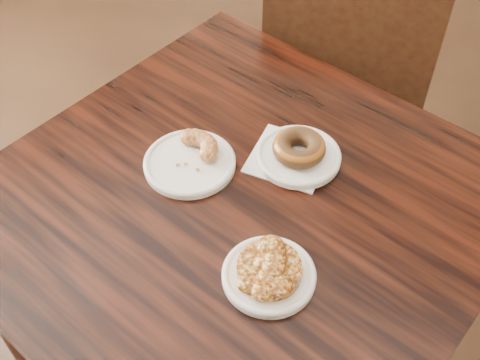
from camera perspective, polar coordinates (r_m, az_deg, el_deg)
The scene contains 9 objects.
cafe_table at distance 1.41m, azimuth -0.03°, elevation -11.65°, with size 0.88×0.88×0.75m, color black.
chair_far at distance 1.87m, azimuth 10.27°, elevation 9.37°, with size 0.48×0.48×0.90m, color black, non-canonical shape.
napkin at distance 1.18m, azimuth 4.68°, elevation 2.14°, with size 0.14×0.14×0.00m, color silver.
plate_donut at distance 1.17m, azimuth 5.54°, elevation 2.25°, with size 0.17×0.17×0.01m, color white.
plate_cruller at distance 1.16m, azimuth -4.80°, elevation 1.59°, with size 0.18×0.18×0.01m, color white.
plate_fritter at distance 1.00m, azimuth 2.75°, elevation -9.05°, with size 0.16×0.16×0.01m, color white.
glazed_donut at distance 1.16m, azimuth 5.63°, elevation 3.09°, with size 0.10×0.10×0.04m, color #8D4514.
apple_fritter at distance 0.98m, azimuth 2.80°, elevation -8.31°, with size 0.15×0.15×0.03m, color #3F1706, non-canonical shape.
cruller_fragment at distance 1.15m, azimuth -4.87°, elevation 2.36°, with size 0.12×0.12×0.03m, color brown, non-canonical shape.
Camera 1 is at (0.51, -0.42, 1.59)m, focal length 45.00 mm.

